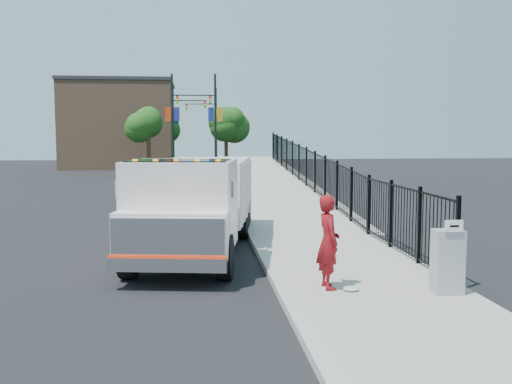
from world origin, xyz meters
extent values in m
plane|color=black|center=(0.00, 0.00, 0.00)|extent=(120.00, 120.00, 0.00)
cube|color=#9E998E|center=(1.93, -2.00, 0.06)|extent=(3.55, 12.00, 0.12)
cube|color=#ADAAA3|center=(0.00, -2.00, 0.08)|extent=(0.30, 12.00, 0.16)
cube|color=#9E998E|center=(2.12, 16.00, 0.00)|extent=(3.95, 24.06, 3.19)
cube|color=black|center=(3.55, 12.00, 0.90)|extent=(0.10, 28.00, 1.80)
cube|color=black|center=(-1.68, 2.59, 0.56)|extent=(2.09, 7.00, 0.22)
cube|color=white|center=(-2.05, 0.27, 1.58)|extent=(2.71, 2.59, 2.04)
cube|color=white|center=(-2.25, -0.99, 1.07)|extent=(2.48, 1.08, 1.02)
cube|color=silver|center=(-2.30, -1.36, 1.07)|extent=(2.33, 0.45, 0.87)
cube|color=silver|center=(-2.32, -1.44, 0.56)|extent=(2.44, 0.56, 0.29)
cube|color=red|center=(-2.32, -1.44, 0.71)|extent=(2.42, 0.43, 0.06)
cube|color=black|center=(-2.09, 0.02, 2.19)|extent=(2.42, 1.66, 0.87)
cube|color=white|center=(-1.47, 3.89, 1.58)|extent=(3.08, 4.61, 1.73)
cube|color=silver|center=(-3.46, -0.54, 2.04)|extent=(0.07, 0.07, 0.36)
cube|color=silver|center=(-0.95, -0.93, 2.04)|extent=(0.07, 0.07, 0.36)
cube|color=orange|center=(-3.05, -0.19, 2.62)|extent=(0.11, 0.10, 0.06)
cube|color=orange|center=(-2.59, -0.26, 2.62)|extent=(0.11, 0.10, 0.06)
cube|color=orange|center=(-2.14, -0.33, 2.62)|extent=(0.11, 0.10, 0.06)
cube|color=orange|center=(-1.69, -0.40, 2.62)|extent=(0.11, 0.10, 0.06)
cube|color=orange|center=(-1.24, -0.48, 2.62)|extent=(0.11, 0.10, 0.06)
cylinder|color=black|center=(-3.21, -0.27, 0.51)|extent=(0.48, 1.06, 1.02)
cylinder|color=black|center=(-1.10, -0.60, 0.51)|extent=(0.48, 1.06, 1.02)
cylinder|color=black|center=(-2.43, 4.66, 0.51)|extent=(0.48, 1.06, 1.02)
cylinder|color=black|center=(-0.32, 4.33, 0.51)|extent=(0.48, 1.06, 1.02)
cylinder|color=black|center=(-2.26, 5.77, 0.51)|extent=(0.48, 1.06, 1.02)
cylinder|color=black|center=(-0.15, 5.44, 0.51)|extent=(0.48, 1.06, 1.02)
imported|color=maroon|center=(0.90, -1.93, 1.06)|extent=(0.50, 0.72, 1.88)
cube|color=gray|center=(3.10, -2.56, 0.75)|extent=(0.55, 0.40, 1.25)
cube|color=white|center=(3.10, -2.78, 1.48)|extent=(0.35, 0.04, 0.22)
ellipsoid|color=silver|center=(1.31, -2.16, 0.16)|extent=(0.32, 0.32, 0.08)
cylinder|color=black|center=(-3.57, 33.47, 4.00)|extent=(0.18, 0.18, 8.00)
cube|color=black|center=(-1.97, 33.47, 6.30)|extent=(3.20, 0.08, 0.08)
cube|color=black|center=(-0.53, 33.47, 5.95)|extent=(0.18, 0.22, 0.60)
cube|color=navy|center=(-3.22, 33.47, 4.80)|extent=(0.45, 0.04, 1.10)
cube|color=red|center=(-3.92, 33.47, 4.80)|extent=(0.45, 0.04, 1.10)
cylinder|color=black|center=(-0.14, 33.50, 4.00)|extent=(0.18, 0.18, 8.00)
cube|color=black|center=(-1.74, 33.50, 6.30)|extent=(3.20, 0.08, 0.08)
cube|color=black|center=(-3.18, 33.50, 5.95)|extent=(0.18, 0.22, 0.60)
cube|color=orange|center=(0.21, 33.50, 4.80)|extent=(0.45, 0.04, 1.10)
cube|color=navy|center=(-0.49, 33.50, 4.80)|extent=(0.45, 0.04, 1.10)
cylinder|color=black|center=(-3.88, 40.82, 4.00)|extent=(0.18, 0.18, 8.00)
cube|color=black|center=(-2.28, 40.82, 6.30)|extent=(3.20, 0.08, 0.08)
cube|color=black|center=(-0.84, 40.82, 5.95)|extent=(0.18, 0.22, 0.60)
cube|color=navy|center=(-3.53, 40.82, 4.80)|extent=(0.45, 0.04, 1.10)
cube|color=#C95526|center=(-4.23, 40.82, 4.80)|extent=(0.45, 0.04, 1.10)
cylinder|color=black|center=(0.40, 46.82, 4.00)|extent=(0.18, 0.18, 8.00)
cube|color=black|center=(-1.20, 46.82, 6.30)|extent=(3.20, 0.08, 0.08)
cube|color=black|center=(-2.64, 46.82, 5.95)|extent=(0.18, 0.22, 0.60)
cube|color=orange|center=(0.75, 46.82, 4.80)|extent=(0.45, 0.04, 1.10)
cube|color=navy|center=(0.05, 46.82, 4.80)|extent=(0.45, 0.04, 1.10)
cylinder|color=#382314|center=(-5.60, 34.73, 1.60)|extent=(0.36, 0.36, 3.20)
sphere|color=#194714|center=(-5.60, 34.73, 4.00)|extent=(2.60, 2.60, 2.60)
cylinder|color=#382314|center=(1.07, 40.05, 1.60)|extent=(0.36, 0.36, 3.20)
sphere|color=#194714|center=(1.07, 40.05, 4.00)|extent=(2.70, 2.70, 2.70)
cylinder|color=#382314|center=(-5.09, 48.16, 1.60)|extent=(0.36, 0.36, 3.20)
sphere|color=#194714|center=(-5.09, 48.16, 4.00)|extent=(3.27, 3.27, 3.27)
cube|color=#8C664C|center=(-9.00, 44.00, 4.00)|extent=(10.00, 10.00, 8.00)
camera|label=1|loc=(-1.71, -12.91, 3.20)|focal=40.00mm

